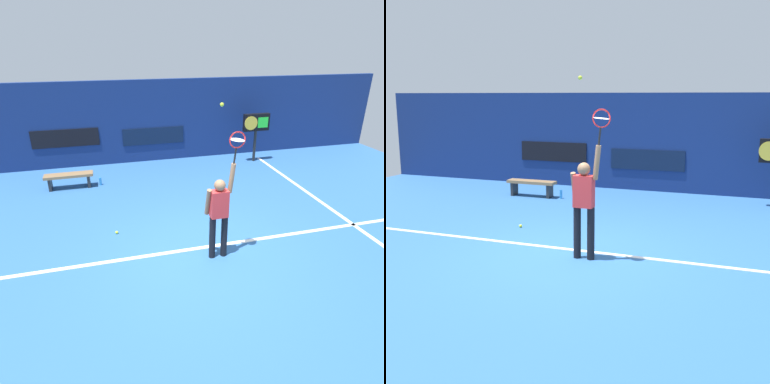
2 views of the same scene
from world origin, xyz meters
The scene contains 13 objects.
ground_plane centered at (0.00, 0.00, 0.00)m, with size 18.00×18.00×0.00m, color #2D609E.
back_wall centered at (0.00, 6.33, 1.44)m, with size 18.00×0.20×2.88m, color navy.
sponsor_banner_center centered at (0.00, 6.21, 0.93)m, with size 2.20×0.03×0.60m, color #0C1933.
sponsor_banner_portside centered at (-3.00, 6.21, 1.05)m, with size 2.20×0.03×0.60m, color black.
court_baseline centered at (0.00, 0.19, 0.01)m, with size 10.00×0.10×0.01m, color white.
court_sideline centered at (3.85, 2.00, 0.01)m, with size 0.10×7.00×0.01m, color white.
tennis_player centered at (0.27, -0.16, 1.01)m, with size 0.55×0.31×1.99m.
tennis_racket centered at (0.56, -0.16, 2.40)m, with size 0.34×0.27×0.62m.
tennis_ball centered at (0.22, -0.23, 3.08)m, with size 0.07×0.07×0.07m, color #CCE033.
scoreboard_clock centered at (3.53, 5.23, 1.35)m, with size 0.96×0.20×1.74m.
court_bench centered at (-2.87, 4.33, 0.34)m, with size 1.40×0.36×0.45m.
water_bottle centered at (-1.99, 4.33, 0.12)m, with size 0.07×0.07×0.24m, color #338CD8.
spare_ball centered at (-1.68, 1.27, 0.03)m, with size 0.07×0.07×0.07m, color #CCE033.
Camera 1 is at (-1.73, -5.59, 4.03)m, focal length 31.30 mm.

